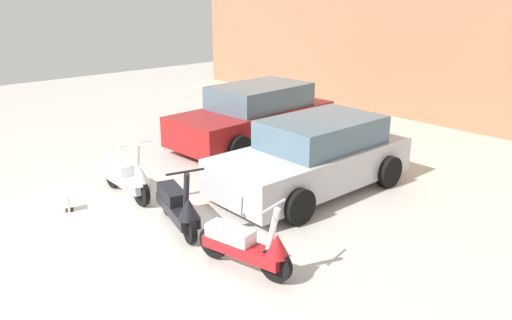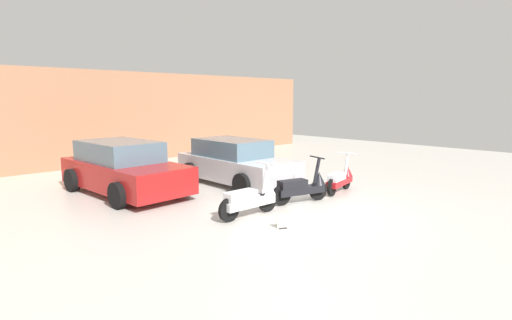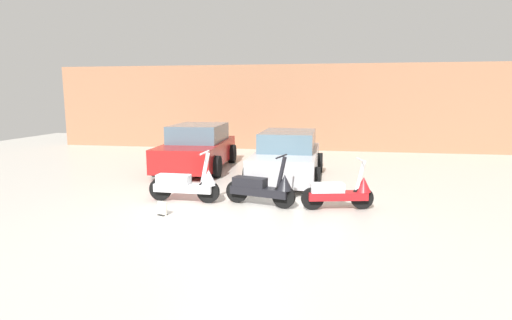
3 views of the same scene
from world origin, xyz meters
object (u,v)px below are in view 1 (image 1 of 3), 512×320
Objects in this scene: scooter_front_center at (247,245)px; car_rear_center at (315,156)px; placard_near_left_scooter at (69,204)px; scooter_front_left at (127,176)px; car_rear_left at (254,116)px; scooter_front_right at (178,206)px.

car_rear_center is at bearing 103.59° from scooter_front_center.
scooter_front_center is 3.45m from placard_near_left_scooter.
car_rear_left reaches higher than scooter_front_left.
placard_near_left_scooter is (-2.01, -3.66, -0.49)m from car_rear_center.
scooter_front_center is at bearing 16.20° from placard_near_left_scooter.
scooter_front_right is at bearing -4.54° from car_rear_center.
scooter_front_center reaches higher than placard_near_left_scooter.
scooter_front_right reaches higher than placard_near_left_scooter.
car_rear_center is (-1.30, 2.70, 0.25)m from scooter_front_center.
car_rear_left is at bearing 99.99° from placard_near_left_scooter.
scooter_front_right is 2.02m from placard_near_left_scooter.
scooter_front_left is 3.26m from car_rear_center.
car_rear_left is (-2.60, 3.82, 0.26)m from scooter_front_right.
scooter_front_right is 4.63m from car_rear_left.
car_rear_left is 1.07× the size of car_rear_center.
placard_near_left_scooter is at bearing -96.72° from scooter_front_left.
car_rear_left reaches higher than scooter_front_center.
scooter_front_center is (1.55, 0.00, -0.02)m from scooter_front_right.
car_rear_center is at bearing 61.24° from placard_near_left_scooter.
scooter_front_right is 1.05× the size of scooter_front_center.
scooter_front_left is 1.09× the size of scooter_front_center.
car_rear_center is at bearing 65.56° from car_rear_left.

